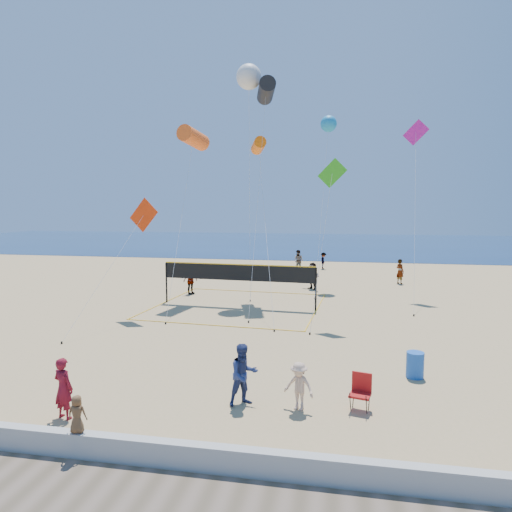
% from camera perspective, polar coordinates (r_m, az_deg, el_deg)
% --- Properties ---
extents(ground, '(120.00, 120.00, 0.00)m').
position_cam_1_polar(ground, '(14.30, -7.66, -18.33)').
color(ground, tan).
rests_on(ground, ground).
extents(ocean, '(140.00, 50.00, 0.03)m').
position_cam_1_polar(ocean, '(74.68, 7.41, 1.63)').
color(ocean, '#10284E').
rests_on(ocean, ground).
extents(seawall, '(32.00, 0.30, 0.60)m').
position_cam_1_polar(seawall, '(11.66, -12.70, -22.79)').
color(seawall, '#ACABA7').
rests_on(seawall, ground).
extents(woman, '(0.72, 0.57, 1.75)m').
position_cam_1_polar(woman, '(14.31, -22.94, -14.97)').
color(woman, maroon).
rests_on(woman, ground).
extents(toddler, '(0.48, 0.35, 0.91)m').
position_cam_1_polar(toddler, '(12.13, -21.46, -17.92)').
color(toddler, brown).
rests_on(toddler, seawall).
extents(bystander_a, '(1.15, 1.10, 1.86)m').
position_cam_1_polar(bystander_a, '(14.06, -1.55, -14.58)').
color(bystander_a, navy).
rests_on(bystander_a, ground).
extents(bystander_b, '(1.04, 0.81, 1.42)m').
position_cam_1_polar(bystander_b, '(13.88, 5.38, -15.88)').
color(bystander_b, '#D2A98C').
rests_on(bystander_b, ground).
extents(far_person_0, '(1.00, 1.12, 1.82)m').
position_cam_1_polar(far_person_0, '(31.23, -8.21, -3.08)').
color(far_person_0, gray).
rests_on(far_person_0, ground).
extents(far_person_1, '(1.59, 1.73, 1.93)m').
position_cam_1_polar(far_person_1, '(33.01, 7.06, -2.47)').
color(far_person_1, gray).
rests_on(far_person_1, ground).
extents(far_person_2, '(0.80, 0.83, 1.91)m').
position_cam_1_polar(far_person_2, '(36.74, 17.56, -1.85)').
color(far_person_2, gray).
rests_on(far_person_2, ground).
extents(far_person_3, '(1.14, 1.02, 1.94)m').
position_cam_1_polar(far_person_3, '(42.04, 5.35, -0.57)').
color(far_person_3, gray).
rests_on(far_person_3, ground).
extents(far_person_4, '(0.60, 1.03, 1.57)m').
position_cam_1_polar(far_person_4, '(43.74, 8.43, -0.59)').
color(far_person_4, gray).
rests_on(far_person_4, ground).
extents(camp_chair, '(0.69, 0.81, 1.19)m').
position_cam_1_polar(camp_chair, '(14.21, 12.97, -15.94)').
color(camp_chair, '#A71413').
rests_on(camp_chair, ground).
extents(trash_barrel, '(0.78, 0.78, 0.90)m').
position_cam_1_polar(trash_barrel, '(17.19, 19.26, -12.71)').
color(trash_barrel, blue).
rests_on(trash_barrel, ground).
extents(volleyball_net, '(10.06, 9.92, 2.53)m').
position_cam_1_polar(volleyball_net, '(27.11, -2.27, -2.66)').
color(volleyball_net, black).
rests_on(volleyball_net, ground).
extents(kite_0, '(1.52, 8.45, 10.95)m').
position_cam_1_polar(kite_0, '(30.17, -7.82, 14.40)').
color(kite_0, '#F1591A').
rests_on(kite_0, ground).
extents(kite_1, '(1.63, 9.02, 14.05)m').
position_cam_1_polar(kite_1, '(31.29, 1.28, 19.96)').
color(kite_1, black).
rests_on(kite_1, ground).
extents(kite_2, '(3.07, 9.80, 10.36)m').
position_cam_1_polar(kite_2, '(30.42, 0.32, 13.61)').
color(kite_2, orange).
rests_on(kite_2, ground).
extents(kite_3, '(2.27, 6.12, 6.40)m').
position_cam_1_polar(kite_3, '(25.26, -14.16, 4.50)').
color(kite_3, red).
rests_on(kite_3, ground).
extents(kite_4, '(1.63, 3.28, 8.37)m').
position_cam_1_polar(kite_4, '(23.71, 9.37, 9.15)').
color(kite_4, green).
rests_on(kite_4, ground).
extents(kite_5, '(1.68, 7.55, 11.69)m').
position_cam_1_polar(kite_5, '(32.80, 19.35, 13.35)').
color(kite_5, '#BB1697').
rests_on(kite_5, ground).
extents(kite_6, '(2.13, 3.57, 15.10)m').
position_cam_1_polar(kite_6, '(31.74, -0.91, 21.47)').
color(kite_6, silver).
rests_on(kite_6, ground).
extents(kite_7, '(1.35, 6.87, 12.65)m').
position_cam_1_polar(kite_7, '(35.71, 9.06, 15.99)').
color(kite_7, '#1884C5').
rests_on(kite_7, ground).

